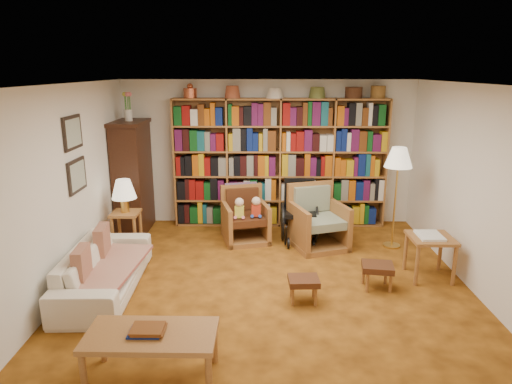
{
  "coord_description": "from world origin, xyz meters",
  "views": [
    {
      "loc": [
        -0.12,
        -5.35,
        2.67
      ],
      "look_at": [
        -0.19,
        0.6,
        1.06
      ],
      "focal_mm": 32.0,
      "sensor_mm": 36.0,
      "label": 1
    }
  ],
  "objects_px": {
    "side_table_papers": "(431,243)",
    "footstool_a": "(304,282)",
    "armchair_sage": "(318,222)",
    "wheelchair": "(299,213)",
    "coffee_table": "(151,338)",
    "floor_lamp": "(398,162)",
    "armchair_leather": "(246,217)",
    "sofa": "(105,269)",
    "side_table_lamp": "(126,222)",
    "footstool_b": "(377,269)"
  },
  "relations": [
    {
      "from": "floor_lamp",
      "to": "footstool_a",
      "type": "xyz_separation_m",
      "value": [
        -1.53,
        -1.76,
        -1.1
      ]
    },
    {
      "from": "sofa",
      "to": "floor_lamp",
      "type": "distance_m",
      "value": 4.36
    },
    {
      "from": "armchair_leather",
      "to": "side_table_papers",
      "type": "relative_size",
      "value": 1.45
    },
    {
      "from": "side_table_lamp",
      "to": "wheelchair",
      "type": "relative_size",
      "value": 0.61
    },
    {
      "from": "armchair_sage",
      "to": "footstool_a",
      "type": "bearing_deg",
      "value": -101.73
    },
    {
      "from": "sofa",
      "to": "coffee_table",
      "type": "distance_m",
      "value": 1.93
    },
    {
      "from": "footstool_a",
      "to": "coffee_table",
      "type": "relative_size",
      "value": 0.32
    },
    {
      "from": "side_table_lamp",
      "to": "footstool_b",
      "type": "bearing_deg",
      "value": -19.49
    },
    {
      "from": "side_table_lamp",
      "to": "floor_lamp",
      "type": "height_order",
      "value": "floor_lamp"
    },
    {
      "from": "sofa",
      "to": "side_table_papers",
      "type": "relative_size",
      "value": 3.23
    },
    {
      "from": "side_table_papers",
      "to": "footstool_a",
      "type": "relative_size",
      "value": 1.63
    },
    {
      "from": "side_table_papers",
      "to": "floor_lamp",
      "type": "bearing_deg",
      "value": 99.14
    },
    {
      "from": "side_table_lamp",
      "to": "side_table_papers",
      "type": "xyz_separation_m",
      "value": [
        4.23,
        -0.91,
        0.04
      ]
    },
    {
      "from": "armchair_sage",
      "to": "armchair_leather",
      "type": "bearing_deg",
      "value": 167.97
    },
    {
      "from": "coffee_table",
      "to": "armchair_leather",
      "type": "bearing_deg",
      "value": 78.47
    },
    {
      "from": "wheelchair",
      "to": "footstool_b",
      "type": "xyz_separation_m",
      "value": [
        0.84,
        -1.7,
        -0.18
      ]
    },
    {
      "from": "armchair_leather",
      "to": "footstool_a",
      "type": "relative_size",
      "value": 2.36
    },
    {
      "from": "sofa",
      "to": "armchair_leather",
      "type": "xyz_separation_m",
      "value": [
        1.68,
        1.81,
        0.07
      ]
    },
    {
      "from": "armchair_sage",
      "to": "side_table_papers",
      "type": "relative_size",
      "value": 1.68
    },
    {
      "from": "footstool_b",
      "to": "coffee_table",
      "type": "xyz_separation_m",
      "value": [
        -2.41,
        -1.75,
        0.14
      ]
    },
    {
      "from": "floor_lamp",
      "to": "armchair_leather",
      "type": "bearing_deg",
      "value": 171.99
    },
    {
      "from": "floor_lamp",
      "to": "footstool_a",
      "type": "relative_size",
      "value": 4.23
    },
    {
      "from": "sofa",
      "to": "side_table_lamp",
      "type": "distance_m",
      "value": 1.33
    },
    {
      "from": "armchair_sage",
      "to": "footstool_b",
      "type": "xyz_separation_m",
      "value": [
        0.57,
        -1.48,
        -0.1
      ]
    },
    {
      "from": "armchair_leather",
      "to": "side_table_papers",
      "type": "distance_m",
      "value": 2.83
    },
    {
      "from": "wheelchair",
      "to": "coffee_table",
      "type": "bearing_deg",
      "value": -114.46
    },
    {
      "from": "side_table_papers",
      "to": "sofa",
      "type": "bearing_deg",
      "value": -174.41
    },
    {
      "from": "armchair_leather",
      "to": "footstool_a",
      "type": "bearing_deg",
      "value": -70.18
    },
    {
      "from": "sofa",
      "to": "side_table_lamp",
      "type": "relative_size",
      "value": 3.23
    },
    {
      "from": "side_table_papers",
      "to": "coffee_table",
      "type": "relative_size",
      "value": 0.53
    },
    {
      "from": "side_table_papers",
      "to": "footstool_b",
      "type": "bearing_deg",
      "value": -156.98
    },
    {
      "from": "armchair_leather",
      "to": "floor_lamp",
      "type": "height_order",
      "value": "floor_lamp"
    },
    {
      "from": "sofa",
      "to": "armchair_sage",
      "type": "relative_size",
      "value": 1.93
    },
    {
      "from": "side_table_lamp",
      "to": "armchair_leather",
      "type": "relative_size",
      "value": 0.69
    },
    {
      "from": "sofa",
      "to": "footstool_b",
      "type": "xyz_separation_m",
      "value": [
        3.38,
        0.08,
        -0.02
      ]
    },
    {
      "from": "side_table_lamp",
      "to": "footstool_b",
      "type": "height_order",
      "value": "side_table_lamp"
    },
    {
      "from": "armchair_leather",
      "to": "wheelchair",
      "type": "bearing_deg",
      "value": -1.95
    },
    {
      "from": "armchair_sage",
      "to": "coffee_table",
      "type": "distance_m",
      "value": 3.72
    },
    {
      "from": "side_table_lamp",
      "to": "wheelchair",
      "type": "xyz_separation_m",
      "value": [
        2.64,
        0.46,
        0.01
      ]
    },
    {
      "from": "side_table_lamp",
      "to": "coffee_table",
      "type": "xyz_separation_m",
      "value": [
        1.07,
        -2.98,
        -0.04
      ]
    },
    {
      "from": "armchair_leather",
      "to": "wheelchair",
      "type": "height_order",
      "value": "wheelchair"
    },
    {
      "from": "sofa",
      "to": "armchair_sage",
      "type": "bearing_deg",
      "value": -62.86
    },
    {
      "from": "armchair_sage",
      "to": "wheelchair",
      "type": "distance_m",
      "value": 0.35
    },
    {
      "from": "armchair_leather",
      "to": "wheelchair",
      "type": "relative_size",
      "value": 0.89
    },
    {
      "from": "side_table_papers",
      "to": "coffee_table",
      "type": "height_order",
      "value": "side_table_papers"
    },
    {
      "from": "sofa",
      "to": "wheelchair",
      "type": "bearing_deg",
      "value": -56.99
    },
    {
      "from": "armchair_leather",
      "to": "armchair_sage",
      "type": "xyz_separation_m",
      "value": [
        1.13,
        -0.24,
        0.0
      ]
    },
    {
      "from": "footstool_b",
      "to": "floor_lamp",
      "type": "bearing_deg",
      "value": 67.57
    },
    {
      "from": "floor_lamp",
      "to": "coffee_table",
      "type": "xyz_separation_m",
      "value": [
        -2.99,
        -3.16,
        -0.94
      ]
    },
    {
      "from": "side_table_lamp",
      "to": "side_table_papers",
      "type": "distance_m",
      "value": 4.33
    }
  ]
}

